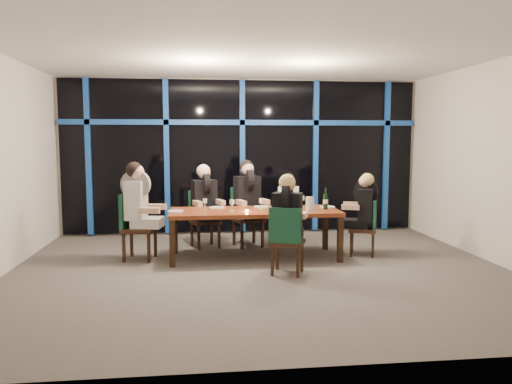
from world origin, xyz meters
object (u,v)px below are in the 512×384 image
at_px(chair_end_left, 134,223).
at_px(wine_bottle, 326,201).
at_px(chair_far_right, 288,218).
at_px(diner_end_right, 363,202).
at_px(chair_end_right, 368,224).
at_px(water_pitcher, 309,203).
at_px(chair_near_mid, 286,237).
at_px(diner_far_left, 205,194).
at_px(chair_far_mid, 246,213).
at_px(diner_near_mid, 288,209).
at_px(diner_end_left, 138,197).
at_px(dining_table, 255,214).
at_px(diner_far_mid, 248,191).
at_px(chair_far_left, 203,215).
at_px(diner_far_right, 288,199).

bearing_deg(chair_end_left, wine_bottle, -82.37).
height_order(chair_far_right, diner_end_right, diner_end_right).
height_order(chair_end_right, water_pitcher, water_pitcher).
bearing_deg(diner_end_right, chair_near_mid, -32.99).
relative_size(chair_near_mid, diner_far_left, 0.99).
relative_size(chair_far_mid, chair_near_mid, 1.08).
bearing_deg(diner_end_right, chair_end_right, 90.00).
bearing_deg(chair_end_left, chair_far_mid, -54.84).
height_order(diner_far_left, diner_near_mid, diner_far_left).
distance_m(chair_near_mid, water_pitcher, 1.12).
distance_m(chair_end_left, diner_end_right, 3.58).
height_order(chair_far_right, diner_near_mid, diner_near_mid).
distance_m(diner_end_left, diner_end_right, 3.49).
bearing_deg(water_pitcher, diner_far_left, 152.23).
height_order(dining_table, chair_far_right, chair_far_right).
bearing_deg(dining_table, diner_end_left, 177.74).
bearing_deg(diner_end_right, diner_far_mid, -95.61).
height_order(dining_table, diner_end_right, diner_end_right).
bearing_deg(chair_end_left, diner_far_mid, -57.30).
height_order(chair_end_right, diner_far_mid, diner_far_mid).
relative_size(chair_far_mid, diner_far_left, 1.08).
distance_m(diner_near_mid, water_pitcher, 0.99).
bearing_deg(wine_bottle, diner_near_mid, -129.40).
xyz_separation_m(chair_far_left, wine_bottle, (1.89, -0.96, 0.34)).
relative_size(chair_near_mid, water_pitcher, 4.50).
bearing_deg(chair_far_mid, diner_end_left, -170.01).
bearing_deg(diner_near_mid, chair_far_left, -38.64).
distance_m(diner_far_left, diner_near_mid, 2.12).
relative_size(chair_far_mid, wine_bottle, 3.03).
xyz_separation_m(chair_far_left, water_pitcher, (1.62, -1.04, 0.32)).
bearing_deg(chair_far_right, chair_end_left, -149.73).
relative_size(chair_far_left, chair_end_right, 1.08).
distance_m(chair_far_right, diner_end_right, 1.43).
relative_size(chair_far_right, diner_end_right, 0.99).
relative_size(diner_far_mid, wine_bottle, 2.95).
height_order(diner_far_left, diner_far_mid, diner_far_mid).
bearing_deg(dining_table, diner_far_mid, 91.16).
bearing_deg(chair_end_left, chair_end_right, -82.11).
relative_size(chair_far_mid, chair_far_right, 1.18).
bearing_deg(diner_far_right, diner_near_mid, -88.16).
height_order(diner_far_left, diner_end_left, diner_end_left).
distance_m(diner_far_right, diner_end_left, 2.56).
xyz_separation_m(diner_end_left, diner_near_mid, (2.10, -1.05, -0.08)).
bearing_deg(chair_end_right, chair_end_left, -71.18).
relative_size(dining_table, diner_end_left, 2.61).
bearing_deg(water_pitcher, diner_near_mid, -116.60).
distance_m(chair_near_mid, diner_far_mid, 1.98).
distance_m(diner_far_right, water_pitcher, 0.96).
relative_size(chair_end_left, diner_near_mid, 1.12).
distance_m(diner_far_mid, diner_end_left, 1.91).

